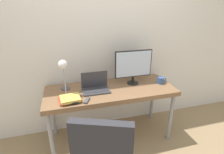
{
  "coord_description": "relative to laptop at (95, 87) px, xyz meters",
  "views": [
    {
      "loc": [
        -0.54,
        -1.68,
        1.79
      ],
      "look_at": [
        0.01,
        0.3,
        0.96
      ],
      "focal_mm": 28.0,
      "sensor_mm": 36.0,
      "label": 1
    }
  ],
  "objects": [
    {
      "name": "desk_lamp",
      "position": [
        -0.37,
        0.01,
        0.27
      ],
      "size": [
        0.12,
        0.29,
        0.45
      ],
      "color": "#4C4C51",
      "rests_on": "desk"
    },
    {
      "name": "tv_remote",
      "position": [
        -0.15,
        -0.25,
        -0.04
      ],
      "size": [
        0.09,
        0.14,
        0.02
      ],
      "color": "#4C4C51",
      "rests_on": "desk"
    },
    {
      "name": "book_stack",
      "position": [
        -0.33,
        -0.19,
        -0.02
      ],
      "size": [
        0.27,
        0.24,
        0.05
      ],
      "color": "#B2382D",
      "rests_on": "desk"
    },
    {
      "name": "ground_plane",
      "position": [
        0.2,
        -0.34,
        -0.83
      ],
      "size": [
        12.0,
        12.0,
        0.0
      ],
      "primitive_type": "plane",
      "color": "#937A56"
    },
    {
      "name": "game_controller",
      "position": [
        -0.29,
        -0.26,
        -0.03
      ],
      "size": [
        0.14,
        0.1,
        0.04
      ],
      "color": "black",
      "rests_on": "desk"
    },
    {
      "name": "desk",
      "position": [
        0.2,
        -0.01,
        -0.12
      ],
      "size": [
        1.7,
        0.66,
        0.78
      ],
      "color": "brown",
      "rests_on": "ground_plane"
    },
    {
      "name": "wall_back",
      "position": [
        0.2,
        0.38,
        0.47
      ],
      "size": [
        8.0,
        0.05,
        2.6
      ],
      "color": "silver",
      "rests_on": "ground_plane"
    },
    {
      "name": "mug",
      "position": [
        0.93,
        -0.03,
        -0.0
      ],
      "size": [
        0.14,
        0.09,
        0.09
      ],
      "color": "#385693",
      "rests_on": "desk"
    },
    {
      "name": "laptop",
      "position": [
        0.0,
        0.0,
        0.0
      ],
      "size": [
        0.34,
        0.23,
        0.24
      ],
      "color": "#38383D",
      "rests_on": "desk"
    },
    {
      "name": "monitor",
      "position": [
        0.55,
        0.08,
        0.22
      ],
      "size": [
        0.52,
        0.16,
        0.47
      ],
      "color": "black",
      "rests_on": "desk"
    }
  ]
}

